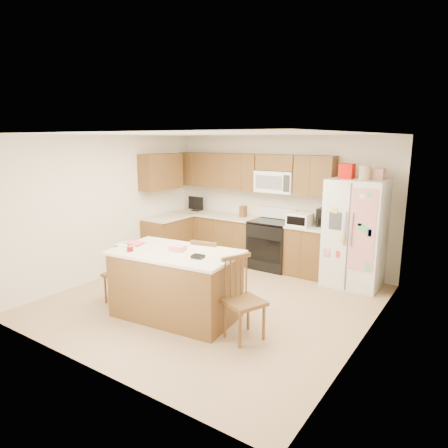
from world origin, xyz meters
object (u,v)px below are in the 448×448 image
Objects in this scene: island at (176,284)px; windsor_chair_left at (121,274)px; windsor_chair_back at (208,273)px; windsor_chair_right at (243,301)px; refrigerator at (355,232)px; stove at (272,244)px.

island is 1.02m from windsor_chair_left.
windsor_chair_back is 1.16m from windsor_chair_right.
windsor_chair_right is at bearing -0.83° from island.
refrigerator is 1.97× the size of windsor_chair_right.
windsor_chair_left is at bearing -135.04° from refrigerator.
island is 1.83× the size of windsor_chair_back.
stove is 1.20× the size of windsor_chair_left.
windsor_chair_right is at bearing -69.59° from stove.
refrigerator is 3.83m from windsor_chair_left.
refrigerator reaches higher than island.
refrigerator reaches higher than windsor_chair_back.
windsor_chair_back is at bearing -127.91° from refrigerator.
island is at bearing -92.14° from stove.
stove is 1.09× the size of windsor_chair_right.
stove is 1.63m from refrigerator.
island is at bearing 4.67° from windsor_chair_left.
stove is at bearing 67.84° from windsor_chair_left.
stove is 2.97m from windsor_chair_left.
windsor_chair_back reaches higher than windsor_chair_left.
windsor_chair_right reaches higher than windsor_chair_left.
island reaches higher than windsor_chair_left.
stove is 2.86m from windsor_chair_right.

